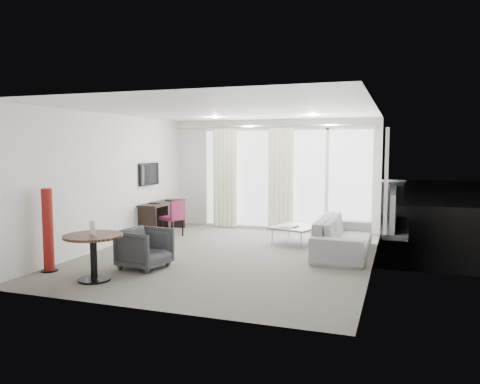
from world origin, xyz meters
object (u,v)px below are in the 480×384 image
(round_table, at_px, (94,258))
(rattan_chair_a, at_px, (328,204))
(desk, at_px, (163,217))
(rattan_chair_b, at_px, (347,204))
(red_lamp, at_px, (48,230))
(sofa, at_px, (344,236))
(tub_armchair, at_px, (145,248))
(coffee_table, at_px, (295,235))
(desk_chair, at_px, (172,218))

(round_table, relative_size, rattan_chair_a, 0.93)
(desk, height_order, round_table, desk)
(rattan_chair_a, bearing_deg, rattan_chair_b, 9.59)
(red_lamp, xyz_separation_m, sofa, (4.25, 2.77, -0.32))
(tub_armchair, distance_m, coffee_table, 3.26)
(desk, height_order, coffee_table, desk)
(red_lamp, height_order, rattan_chair_b, red_lamp)
(tub_armchair, xyz_separation_m, coffee_table, (1.89, 2.65, -0.14))
(red_lamp, distance_m, coffee_table, 4.65)
(rattan_chair_b, bearing_deg, desk_chair, -109.64)
(desk_chair, height_order, tub_armchair, desk_chair)
(red_lamp, relative_size, tub_armchair, 1.84)
(tub_armchair, bearing_deg, desk_chair, 26.61)
(desk, xyz_separation_m, round_table, (0.93, -3.83, -0.01))
(desk, xyz_separation_m, tub_armchair, (1.27, -2.95, -0.02))
(desk, bearing_deg, red_lamp, -91.03)
(red_lamp, distance_m, rattan_chair_a, 7.39)
(desk_chair, distance_m, rattan_chair_b, 4.85)
(tub_armchair, bearing_deg, desk, 31.86)
(coffee_table, distance_m, rattan_chair_b, 3.47)
(desk, distance_m, rattan_chair_b, 4.92)
(coffee_table, bearing_deg, rattan_chair_b, 78.80)
(round_table, bearing_deg, rattan_chair_b, 67.28)
(desk_chair, xyz_separation_m, rattan_chair_a, (2.90, 3.31, 0.06))
(rattan_chair_a, bearing_deg, sofa, -85.09)
(rattan_chair_b, bearing_deg, round_table, -87.88)
(round_table, relative_size, red_lamp, 0.65)
(desk_chair, height_order, rattan_chair_a, rattan_chair_a)
(sofa, xyz_separation_m, rattan_chair_b, (-0.36, 3.94, 0.11))
(rattan_chair_a, bearing_deg, red_lamp, -125.21)
(rattan_chair_a, distance_m, rattan_chair_b, 0.52)
(desk, height_order, rattan_chair_b, rattan_chair_b)
(desk_chair, distance_m, tub_armchair, 2.72)
(round_table, xyz_separation_m, coffee_table, (2.23, 3.52, -0.16))
(coffee_table, bearing_deg, tub_armchair, -125.46)
(desk_chair, xyz_separation_m, red_lamp, (-0.49, -3.25, 0.26))
(rattan_chair_a, bearing_deg, desk_chair, -139.13)
(desk, distance_m, desk_chair, 0.56)
(desk_chair, bearing_deg, tub_armchair, -52.51)
(desk_chair, height_order, red_lamp, red_lamp)
(coffee_table, xyz_separation_m, rattan_chair_b, (0.67, 3.40, 0.26))
(coffee_table, bearing_deg, desk, 174.55)
(sofa, xyz_separation_m, rattan_chair_a, (-0.86, 3.78, 0.13))
(red_lamp, xyz_separation_m, rattan_chair_a, (3.40, 6.56, -0.20))
(round_table, height_order, red_lamp, red_lamp)
(tub_armchair, xyz_separation_m, rattan_chair_a, (2.07, 5.89, 0.13))
(desk, distance_m, coffee_table, 3.17)
(desk, xyz_separation_m, rattan_chair_a, (3.33, 2.94, 0.11))
(desk, distance_m, sofa, 4.27)
(round_table, height_order, rattan_chair_b, rattan_chair_b)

